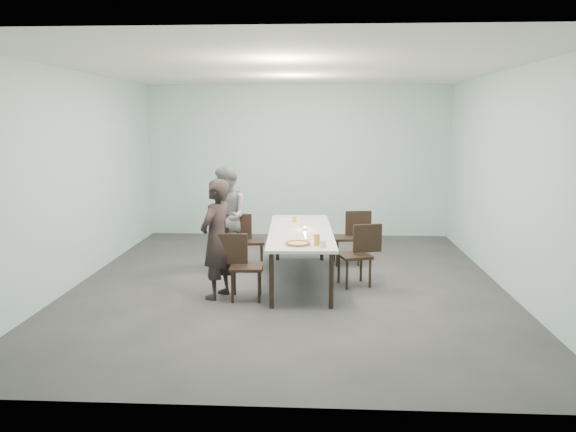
{
  "coord_description": "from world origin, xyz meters",
  "views": [
    {
      "loc": [
        0.41,
        -7.74,
        2.31
      ],
      "look_at": [
        0.0,
        -0.09,
        1.0
      ],
      "focal_mm": 35.0,
      "sensor_mm": 36.0,
      "label": 1
    }
  ],
  "objects_px": {
    "water_tumbler": "(323,244)",
    "tealight": "(305,229)",
    "pizza": "(298,244)",
    "side_plate": "(306,239)",
    "diner_near": "(217,239)",
    "chair_far_right": "(351,233)",
    "chair_near_right": "(360,250)",
    "diner_far": "(226,218)",
    "table": "(300,234)",
    "chair_far_left": "(245,237)",
    "chair_near_left": "(240,262)",
    "beer_glass": "(317,240)",
    "amber_tumbler": "(295,219)"
  },
  "relations": [
    {
      "from": "chair_near_right",
      "to": "tealight",
      "type": "bearing_deg",
      "value": -30.62
    },
    {
      "from": "pizza",
      "to": "chair_far_left",
      "type": "bearing_deg",
      "value": 118.38
    },
    {
      "from": "beer_glass",
      "to": "water_tumbler",
      "type": "xyz_separation_m",
      "value": [
        0.07,
        -0.1,
        -0.03
      ]
    },
    {
      "from": "chair_near_right",
      "to": "diner_far",
      "type": "xyz_separation_m",
      "value": [
        -2.03,
        0.81,
        0.31
      ]
    },
    {
      "from": "diner_near",
      "to": "water_tumbler",
      "type": "relative_size",
      "value": 17.43
    },
    {
      "from": "chair_far_right",
      "to": "table",
      "type": "bearing_deg",
      "value": 46.17
    },
    {
      "from": "chair_far_left",
      "to": "diner_far",
      "type": "height_order",
      "value": "diner_far"
    },
    {
      "from": "chair_far_left",
      "to": "diner_far",
      "type": "relative_size",
      "value": 0.54
    },
    {
      "from": "beer_glass",
      "to": "pizza",
      "type": "bearing_deg",
      "value": 174.66
    },
    {
      "from": "chair_far_right",
      "to": "side_plate",
      "type": "height_order",
      "value": "chair_far_right"
    },
    {
      "from": "chair_near_right",
      "to": "diner_near",
      "type": "height_order",
      "value": "diner_near"
    },
    {
      "from": "side_plate",
      "to": "chair_near_right",
      "type": "bearing_deg",
      "value": 30.24
    },
    {
      "from": "chair_far_left",
      "to": "side_plate",
      "type": "xyz_separation_m",
      "value": [
        0.97,
        -1.26,
        0.25
      ]
    },
    {
      "from": "diner_far",
      "to": "tealight",
      "type": "xyz_separation_m",
      "value": [
        1.25,
        -0.63,
        -0.04
      ]
    },
    {
      "from": "chair_near_left",
      "to": "tealight",
      "type": "distance_m",
      "value": 1.25
    },
    {
      "from": "diner_near",
      "to": "water_tumbler",
      "type": "height_order",
      "value": "diner_near"
    },
    {
      "from": "chair_far_right",
      "to": "pizza",
      "type": "height_order",
      "value": "chair_far_right"
    },
    {
      "from": "diner_far",
      "to": "chair_near_right",
      "type": "bearing_deg",
      "value": 43.09
    },
    {
      "from": "chair_near_left",
      "to": "water_tumbler",
      "type": "distance_m",
      "value": 1.13
    },
    {
      "from": "chair_far_right",
      "to": "side_plate",
      "type": "relative_size",
      "value": 4.83
    },
    {
      "from": "diner_far",
      "to": "pizza",
      "type": "xyz_separation_m",
      "value": [
        1.18,
        -1.62,
        -0.04
      ]
    },
    {
      "from": "diner_near",
      "to": "pizza",
      "type": "xyz_separation_m",
      "value": [
        1.06,
        -0.15,
        -0.02
      ]
    },
    {
      "from": "chair_near_left",
      "to": "beer_glass",
      "type": "xyz_separation_m",
      "value": [
        0.99,
        -0.11,
        0.32
      ]
    },
    {
      "from": "water_tumbler",
      "to": "amber_tumbler",
      "type": "distance_m",
      "value": 1.82
    },
    {
      "from": "table",
      "to": "diner_near",
      "type": "distance_m",
      "value": 1.36
    },
    {
      "from": "chair_far_left",
      "to": "pizza",
      "type": "relative_size",
      "value": 2.56
    },
    {
      "from": "diner_near",
      "to": "amber_tumbler",
      "type": "bearing_deg",
      "value": 169.84
    },
    {
      "from": "chair_near_left",
      "to": "diner_near",
      "type": "distance_m",
      "value": 0.42
    },
    {
      "from": "tealight",
      "to": "beer_glass",
      "type": "bearing_deg",
      "value": -80.44
    },
    {
      "from": "chair_far_left",
      "to": "chair_far_right",
      "type": "bearing_deg",
      "value": 5.73
    },
    {
      "from": "table",
      "to": "chair_far_left",
      "type": "relative_size",
      "value": 3.03
    },
    {
      "from": "chair_near_right",
      "to": "tealight",
      "type": "relative_size",
      "value": 15.54
    },
    {
      "from": "beer_glass",
      "to": "chair_far_right",
      "type": "bearing_deg",
      "value": 74.69
    },
    {
      "from": "chair_near_left",
      "to": "chair_near_right",
      "type": "relative_size",
      "value": 1.0
    },
    {
      "from": "water_tumbler",
      "to": "tealight",
      "type": "xyz_separation_m",
      "value": [
        -0.24,
        1.12,
        -0.02
      ]
    },
    {
      "from": "table",
      "to": "side_plate",
      "type": "bearing_deg",
      "value": -81.94
    },
    {
      "from": "table",
      "to": "water_tumbler",
      "type": "height_order",
      "value": "water_tumbler"
    },
    {
      "from": "chair_near_right",
      "to": "beer_glass",
      "type": "xyz_separation_m",
      "value": [
        -0.61,
        -0.84,
        0.32
      ]
    },
    {
      "from": "side_plate",
      "to": "water_tumbler",
      "type": "xyz_separation_m",
      "value": [
        0.22,
        -0.49,
        0.04
      ]
    },
    {
      "from": "pizza",
      "to": "side_plate",
      "type": "xyz_separation_m",
      "value": [
        0.09,
        0.37,
        -0.01
      ]
    },
    {
      "from": "chair_near_left",
      "to": "chair_far_left",
      "type": "distance_m",
      "value": 1.54
    },
    {
      "from": "side_plate",
      "to": "beer_glass",
      "type": "relative_size",
      "value": 1.2
    },
    {
      "from": "chair_far_right",
      "to": "tealight",
      "type": "relative_size",
      "value": 15.54
    },
    {
      "from": "side_plate",
      "to": "beer_glass",
      "type": "bearing_deg",
      "value": -69.02
    },
    {
      "from": "chair_near_right",
      "to": "amber_tumbler",
      "type": "xyz_separation_m",
      "value": [
        -0.96,
        0.83,
        0.29
      ]
    },
    {
      "from": "chair_near_right",
      "to": "side_plate",
      "type": "bearing_deg",
      "value": 12.96
    },
    {
      "from": "chair_near_left",
      "to": "beer_glass",
      "type": "bearing_deg",
      "value": -10.2
    },
    {
      "from": "tealight",
      "to": "diner_near",
      "type": "bearing_deg",
      "value": -143.12
    },
    {
      "from": "chair_near_left",
      "to": "chair_far_right",
      "type": "distance_m",
      "value": 2.46
    },
    {
      "from": "chair_far_left",
      "to": "chair_near_right",
      "type": "xyz_separation_m",
      "value": [
        1.73,
        -0.81,
        0.0
      ]
    }
  ]
}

